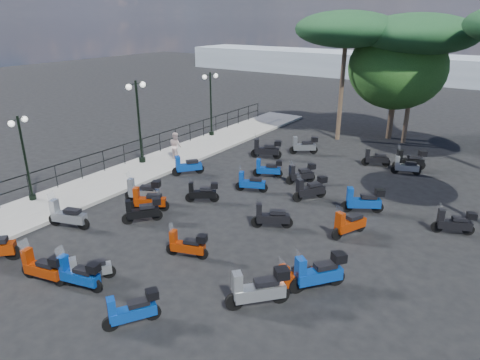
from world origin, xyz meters
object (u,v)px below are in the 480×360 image
Objects in this scene: scooter_21 at (363,201)px; scooter_24 at (295,277)px; scooter_2 at (143,191)px; scooter_6 at (43,268)px; lamp_post_0 at (24,153)px; pedestrian_far at (176,146)px; scooter_3 at (203,193)px; scooter_8 at (142,211)px; scooter_15 at (268,169)px; lamp_post_1 at (139,117)px; scooter_5 at (267,149)px; scooter_9 at (148,201)px; scooter_18 at (259,289)px; scooter_13 at (187,245)px; broadleaf_tree at (397,68)px; scooter_16 at (375,159)px; scooter_25 at (318,273)px; scooter_20 at (310,189)px; scooter_10 at (301,174)px; scooter_14 at (251,183)px; scooter_26 at (349,224)px; scooter_11 at (304,146)px; scooter_12 at (89,270)px; scooter_7 at (79,275)px; scooter_19 at (271,217)px; scooter_22 at (410,161)px; lamp_post_2 at (211,100)px; scooter_27 at (454,223)px; scooter_4 at (187,166)px; scooter_1 at (67,216)px; pine_2 at (347,29)px; scooter_28 at (405,167)px; pine_0 at (419,34)px.

scooter_21 is 1.10× the size of scooter_24.
scooter_6 is (1.86, -6.01, -0.01)m from scooter_2.
lamp_post_0 is 7.99m from pedestrian_far.
lamp_post_0 is at bearing 25.46° from scooter_24.
scooter_3 is 0.97× the size of scooter_8.
lamp_post_0 reaches higher than scooter_15.
lamp_post_1 reaches higher than scooter_5.
scooter_18 reaches higher than scooter_9.
scooter_13 is 7.73m from scooter_21.
scooter_21 is 0.22× the size of broadleaf_tree.
scooter_16 is 12.26m from scooter_25.
scooter_20 is at bearing -89.78° from broadleaf_tree.
pedestrian_far is 13.34m from scooter_25.
scooter_10 reaches higher than scooter_14.
scooter_11 is at bearing -30.90° from scooter_26.
scooter_2 is at bearing 43.26° from scooter_13.
scooter_12 is at bearing 120.45° from scooter_21.
scooter_7 is at bearing 144.39° from scooter_11.
scooter_16 is 0.89× the size of scooter_21.
scooter_6 is 5.58m from scooter_9.
scooter_26 is (5.48, 7.68, -0.01)m from scooter_7.
scooter_5 reaches higher than scooter_3.
scooter_22 is at bearing -47.68° from scooter_19.
scooter_15 is (6.97, 8.48, -1.81)m from lamp_post_0.
lamp_post_2 is at bearing -9.02° from scooter_26.
scooter_27 is (10.44, -3.88, -0.07)m from scooter_5.
scooter_3 is 3.58m from scooter_4.
scooter_6 reaches higher than scooter_15.
scooter_27 is (14.35, -0.56, -0.45)m from pedestrian_far.
scooter_27 is at bearing -107.38° from scooter_3.
scooter_4 is 0.88× the size of scooter_21.
scooter_11 is 1.02× the size of scooter_15.
scooter_25 is at bearing -98.51° from scooter_1.
broadleaf_tree reaches higher than scooter_20.
scooter_3 is 0.82× the size of scooter_21.
scooter_19 is (5.03, 1.54, -0.01)m from scooter_9.
broadleaf_tree is (-5.88, 12.16, 4.11)m from scooter_27.
scooter_13 is 4.48m from scooter_25.
pedestrian_far is 0.21× the size of broadleaf_tree.
scooter_11 is at bearing -95.79° from pine_2.
scooter_22 is 1.08× the size of scooter_28.
pine_0 reaches higher than scooter_6.
scooter_18 is 0.19× the size of pine_0.
lamp_post_0 is at bearing 99.37° from scooter_2.
scooter_4 is 7.03m from scooter_19.
lamp_post_0 is 2.59× the size of scooter_19.
scooter_25 is (11.58, -6.61, -0.36)m from pedestrian_far.
lamp_post_1 is 3.42× the size of scooter_12.
lamp_post_0 is 2.82× the size of scooter_10.
scooter_26 reaches higher than scooter_14.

